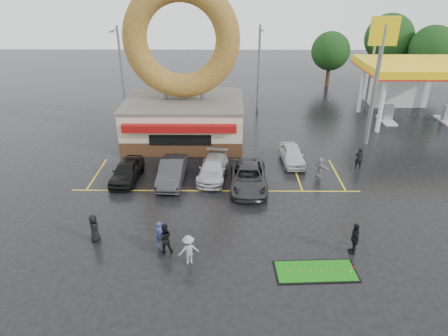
{
  "coord_description": "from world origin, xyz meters",
  "views": [
    {
      "loc": [
        0.79,
        -20.69,
        13.57
      ],
      "look_at": [
        0.58,
        2.51,
        2.2
      ],
      "focal_mm": 32.0,
      "sensor_mm": 36.0,
      "label": 1
    }
  ],
  "objects_px": {
    "car_silver": "(213,168)",
    "person_cameraman": "(355,238)",
    "person_blue": "(160,235)",
    "car_grey": "(248,177)",
    "streetlight_left": "(121,69)",
    "car_dgrey": "(172,172)",
    "streetlight_mid": "(259,67)",
    "car_black": "(127,171)",
    "donut_shop": "(184,91)",
    "putting_green": "(316,271)",
    "car_white": "(292,155)",
    "gas_station": "(412,78)",
    "shell_sign": "(380,59)",
    "dumpster": "(131,138)",
    "streetlight_right": "(372,66)"
  },
  "relations": [
    {
      "from": "car_dgrey",
      "to": "streetlight_mid",
      "type": "bearing_deg",
      "value": 67.95
    },
    {
      "from": "person_cameraman",
      "to": "dumpster",
      "type": "relative_size",
      "value": 1.01
    },
    {
      "from": "donut_shop",
      "to": "car_dgrey",
      "type": "height_order",
      "value": "donut_shop"
    },
    {
      "from": "car_black",
      "to": "putting_green",
      "type": "distance_m",
      "value": 15.34
    },
    {
      "from": "car_white",
      "to": "person_blue",
      "type": "height_order",
      "value": "person_blue"
    },
    {
      "from": "shell_sign",
      "to": "car_silver",
      "type": "relative_size",
      "value": 2.22
    },
    {
      "from": "donut_shop",
      "to": "car_white",
      "type": "bearing_deg",
      "value": -29.19
    },
    {
      "from": "car_dgrey",
      "to": "car_silver",
      "type": "xyz_separation_m",
      "value": [
        2.93,
        0.74,
        -0.1
      ]
    },
    {
      "from": "streetlight_left",
      "to": "car_silver",
      "type": "bearing_deg",
      "value": -55.9
    },
    {
      "from": "gas_station",
      "to": "car_grey",
      "type": "relative_size",
      "value": 2.5
    },
    {
      "from": "person_cameraman",
      "to": "car_black",
      "type": "bearing_deg",
      "value": -115.58
    },
    {
      "from": "streetlight_mid",
      "to": "car_silver",
      "type": "distance_m",
      "value": 16.5
    },
    {
      "from": "person_blue",
      "to": "shell_sign",
      "type": "bearing_deg",
      "value": 17.94
    },
    {
      "from": "car_black",
      "to": "dumpster",
      "type": "relative_size",
      "value": 2.41
    },
    {
      "from": "putting_green",
      "to": "car_silver",
      "type": "bearing_deg",
      "value": 117.96
    },
    {
      "from": "car_white",
      "to": "person_cameraman",
      "type": "bearing_deg",
      "value": -83.89
    },
    {
      "from": "person_cameraman",
      "to": "car_white",
      "type": "bearing_deg",
      "value": -166.72
    },
    {
      "from": "person_blue",
      "to": "streetlight_mid",
      "type": "bearing_deg",
      "value": 48.73
    },
    {
      "from": "gas_station",
      "to": "car_dgrey",
      "type": "relative_size",
      "value": 2.85
    },
    {
      "from": "gas_station",
      "to": "car_black",
      "type": "distance_m",
      "value": 31.05
    },
    {
      "from": "car_dgrey",
      "to": "car_silver",
      "type": "distance_m",
      "value": 3.02
    },
    {
      "from": "streetlight_right",
      "to": "donut_shop",
      "type": "bearing_deg",
      "value": -154.79
    },
    {
      "from": "donut_shop",
      "to": "car_white",
      "type": "distance_m",
      "value": 10.87
    },
    {
      "from": "person_blue",
      "to": "car_white",
      "type": "bearing_deg",
      "value": 25.95
    },
    {
      "from": "car_white",
      "to": "donut_shop",
      "type": "bearing_deg",
      "value": 148.52
    },
    {
      "from": "car_grey",
      "to": "person_cameraman",
      "type": "relative_size",
      "value": 3.0
    },
    {
      "from": "donut_shop",
      "to": "car_dgrey",
      "type": "bearing_deg",
      "value": -91.18
    },
    {
      "from": "shell_sign",
      "to": "car_silver",
      "type": "bearing_deg",
      "value": -153.85
    },
    {
      "from": "streetlight_mid",
      "to": "person_cameraman",
      "type": "distance_m",
      "value": 24.76
    },
    {
      "from": "gas_station",
      "to": "person_cameraman",
      "type": "distance_m",
      "value": 27.36
    },
    {
      "from": "shell_sign",
      "to": "car_dgrey",
      "type": "xyz_separation_m",
      "value": [
        -16.17,
        -7.24,
        -6.59
      ]
    },
    {
      "from": "car_grey",
      "to": "dumpster",
      "type": "xyz_separation_m",
      "value": [
        -9.9,
        7.61,
        -0.11
      ]
    },
    {
      "from": "streetlight_mid",
      "to": "person_blue",
      "type": "height_order",
      "value": "streetlight_mid"
    },
    {
      "from": "car_black",
      "to": "streetlight_right",
      "type": "bearing_deg",
      "value": 41.48
    },
    {
      "from": "car_white",
      "to": "car_grey",
      "type": "bearing_deg",
      "value": -134.52
    },
    {
      "from": "donut_shop",
      "to": "streetlight_right",
      "type": "xyz_separation_m",
      "value": [
        19.0,
        8.95,
        0.32
      ]
    },
    {
      "from": "putting_green",
      "to": "person_blue",
      "type": "bearing_deg",
      "value": 166.01
    },
    {
      "from": "streetlight_left",
      "to": "car_grey",
      "type": "relative_size",
      "value": 1.65
    },
    {
      "from": "person_blue",
      "to": "car_grey",
      "type": "bearing_deg",
      "value": 28.09
    },
    {
      "from": "car_black",
      "to": "car_silver",
      "type": "bearing_deg",
      "value": 9.26
    },
    {
      "from": "streetlight_left",
      "to": "car_dgrey",
      "type": "distance_m",
      "value": 17.1
    },
    {
      "from": "person_blue",
      "to": "putting_green",
      "type": "relative_size",
      "value": 0.37
    },
    {
      "from": "car_black",
      "to": "person_cameraman",
      "type": "height_order",
      "value": "person_cameraman"
    },
    {
      "from": "car_grey",
      "to": "putting_green",
      "type": "distance_m",
      "value": 9.39
    },
    {
      "from": "shell_sign",
      "to": "streetlight_left",
      "type": "distance_m",
      "value": 24.46
    },
    {
      "from": "putting_green",
      "to": "shell_sign",
      "type": "bearing_deg",
      "value": 65.39
    },
    {
      "from": "car_silver",
      "to": "person_cameraman",
      "type": "bearing_deg",
      "value": -41.77
    },
    {
      "from": "streetlight_mid",
      "to": "person_blue",
      "type": "xyz_separation_m",
      "value": [
        -6.84,
        -23.77,
        -4.01
      ]
    },
    {
      "from": "gas_station",
      "to": "person_blue",
      "type": "distance_m",
      "value": 33.11
    },
    {
      "from": "donut_shop",
      "to": "putting_green",
      "type": "height_order",
      "value": "donut_shop"
    }
  ]
}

